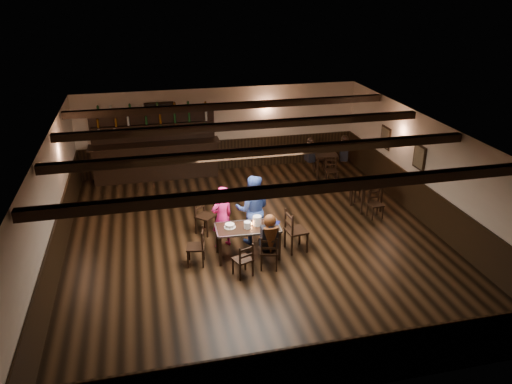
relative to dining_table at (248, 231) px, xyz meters
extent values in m
plane|color=black|center=(0.35, 0.70, -0.66)|extent=(10.00, 10.00, 0.00)
cube|color=beige|center=(0.35, 5.70, 0.69)|extent=(9.00, 0.02, 2.70)
cube|color=beige|center=(0.35, -4.30, 0.69)|extent=(9.00, 0.02, 2.70)
cube|color=beige|center=(-4.15, 0.70, 0.69)|extent=(0.02, 10.00, 2.70)
cube|color=beige|center=(4.85, 0.70, 0.69)|extent=(0.02, 10.00, 2.70)
cube|color=silver|center=(0.35, 0.70, 2.04)|extent=(9.00, 10.00, 0.02)
cube|color=black|center=(0.35, 5.67, -0.16)|extent=(9.00, 0.04, 1.00)
cube|color=black|center=(0.35, -4.27, -0.16)|extent=(9.00, 0.04, 1.00)
cube|color=black|center=(-4.12, 0.70, -0.16)|extent=(0.04, 10.00, 1.00)
cube|color=black|center=(4.82, 0.70, -0.16)|extent=(0.04, 10.00, 1.00)
cube|color=black|center=(-1.55, 5.67, 1.19)|extent=(0.90, 0.03, 1.00)
cube|color=black|center=(-1.55, 5.65, 1.19)|extent=(0.80, 0.02, 0.90)
cube|color=black|center=(4.82, 1.20, 0.94)|extent=(0.03, 0.55, 0.65)
cube|color=#72664C|center=(4.80, 1.20, 0.94)|extent=(0.02, 0.45, 0.55)
cube|color=black|center=(4.82, 3.10, 0.89)|extent=(0.03, 0.55, 0.65)
cube|color=#72664C|center=(4.80, 3.10, 0.89)|extent=(0.02, 0.45, 0.55)
cube|color=black|center=(0.35, -2.30, 1.94)|extent=(8.90, 0.18, 0.18)
cube|color=black|center=(0.35, -0.30, 1.94)|extent=(8.90, 0.18, 0.18)
cube|color=black|center=(0.35, 1.70, 1.94)|extent=(8.90, 0.18, 0.18)
cube|color=black|center=(0.35, 3.70, 1.94)|extent=(8.90, 0.18, 0.18)
cube|color=black|center=(-0.68, -0.27, -0.30)|extent=(0.06, 0.06, 0.71)
cube|color=black|center=(-0.65, 0.33, -0.30)|extent=(0.06, 0.06, 0.71)
cube|color=black|center=(0.65, -0.33, -0.30)|extent=(0.06, 0.06, 0.71)
cube|color=black|center=(0.68, 0.27, -0.30)|extent=(0.06, 0.06, 0.71)
cube|color=black|center=(0.00, 0.00, 0.07)|extent=(1.48, 0.78, 0.04)
cube|color=#A5A8AD|center=(0.01, 0.35, 0.07)|extent=(1.45, 0.09, 0.04)
cube|color=#A5A8AD|center=(-0.01, -0.35, 0.07)|extent=(1.45, 0.09, 0.04)
cube|color=#A5A8AD|center=(0.71, -0.03, 0.07)|extent=(0.06, 0.72, 0.04)
cube|color=#A5A8AD|center=(-0.71, 0.03, 0.07)|extent=(0.06, 0.72, 0.04)
cube|color=black|center=(-0.18, -0.56, -0.47)|extent=(0.04, 0.04, 0.38)
cube|color=black|center=(-0.08, -0.84, -0.47)|extent=(0.04, 0.04, 0.38)
cube|color=black|center=(-0.48, -0.67, -0.47)|extent=(0.04, 0.04, 0.38)
cube|color=black|center=(-0.37, -0.95, -0.47)|extent=(0.04, 0.04, 0.38)
cube|color=black|center=(-0.28, -0.75, -0.27)|extent=(0.47, 0.46, 0.04)
cube|color=black|center=(-0.22, -0.89, -0.07)|extent=(0.36, 0.16, 0.39)
cube|color=black|center=(-0.22, -0.89, -0.11)|extent=(0.30, 0.13, 0.04)
cube|color=black|center=(-0.22, -0.89, 0.05)|extent=(0.30, 0.13, 0.04)
cube|color=black|center=(0.55, -0.48, -0.46)|extent=(0.04, 0.04, 0.39)
cube|color=black|center=(0.47, -0.78, -0.46)|extent=(0.04, 0.04, 0.39)
cube|color=black|center=(0.23, -0.39, -0.46)|extent=(0.04, 0.04, 0.39)
cube|color=black|center=(0.15, -0.69, -0.46)|extent=(0.04, 0.04, 0.39)
cube|color=black|center=(0.35, -0.58, -0.25)|extent=(0.47, 0.45, 0.04)
cube|color=black|center=(0.31, -0.73, -0.04)|extent=(0.38, 0.13, 0.41)
cube|color=black|center=(0.31, -0.73, -0.08)|extent=(0.32, 0.11, 0.05)
cube|color=black|center=(0.31, -0.73, 0.08)|extent=(0.32, 0.11, 0.05)
cube|color=black|center=(-1.32, 0.13, -0.45)|extent=(0.04, 0.04, 0.41)
cube|color=black|center=(-1.00, 0.07, -0.45)|extent=(0.04, 0.04, 0.41)
cube|color=black|center=(-1.39, -0.21, -0.45)|extent=(0.04, 0.04, 0.41)
cube|color=black|center=(-1.06, -0.27, -0.45)|extent=(0.04, 0.04, 0.41)
cube|color=black|center=(-1.19, -0.07, -0.23)|extent=(0.45, 0.47, 0.04)
cube|color=black|center=(-1.03, -0.10, -0.01)|extent=(0.11, 0.40, 0.43)
cube|color=black|center=(-1.03, -0.10, -0.06)|extent=(0.09, 0.34, 0.05)
cube|color=black|center=(-1.03, -0.10, 0.12)|extent=(0.09, 0.34, 0.05)
cube|color=black|center=(1.37, -0.16, -0.42)|extent=(0.04, 0.04, 0.49)
cube|color=black|center=(0.98, -0.20, -0.42)|extent=(0.04, 0.04, 0.49)
cube|color=black|center=(1.31, 0.25, -0.42)|extent=(0.04, 0.04, 0.49)
cube|color=black|center=(0.93, 0.20, -0.42)|extent=(0.04, 0.04, 0.49)
cube|color=black|center=(1.15, 0.02, -0.15)|extent=(0.51, 0.53, 0.05)
cube|color=black|center=(0.96, 0.00, 0.10)|extent=(0.10, 0.48, 0.51)
cube|color=black|center=(0.96, 0.00, 0.05)|extent=(0.08, 0.41, 0.06)
cube|color=black|center=(0.96, 0.00, 0.26)|extent=(0.08, 0.41, 0.06)
cube|color=black|center=(-0.78, 1.10, -0.44)|extent=(0.05, 0.05, 0.44)
cube|color=black|center=(-1.03, 1.34, -0.44)|extent=(0.05, 0.05, 0.44)
cube|color=black|center=(-0.52, 1.36, -0.44)|extent=(0.05, 0.05, 0.44)
cube|color=black|center=(-0.77, 1.60, -0.44)|extent=(0.05, 0.05, 0.44)
cube|color=black|center=(-0.77, 1.35, -0.20)|extent=(0.59, 0.59, 0.04)
cube|color=black|center=(-0.90, 1.47, 0.03)|extent=(0.32, 0.33, 0.46)
cube|color=black|center=(-0.90, 1.47, -0.02)|extent=(0.27, 0.28, 0.05)
cube|color=black|center=(-0.90, 1.47, 0.16)|extent=(0.27, 0.28, 0.05)
imported|color=#E92F88|center=(-0.48, 0.59, 0.10)|extent=(0.66, 0.56, 1.52)
imported|color=navy|center=(0.26, 0.65, 0.19)|extent=(0.95, 0.82, 1.71)
cube|color=black|center=(0.35, -0.46, -0.14)|extent=(0.34, 0.34, 0.14)
cube|color=black|center=(0.35, -0.58, 0.11)|extent=(0.36, 0.21, 0.50)
cylinder|color=black|center=(0.35, -0.58, 0.34)|extent=(0.11, 0.36, 0.36)
sphere|color=#D8A384|center=(0.35, -0.58, 0.50)|extent=(0.22, 0.22, 0.22)
sphere|color=#3D220E|center=(0.35, -0.61, 0.51)|extent=(0.27, 0.27, 0.27)
cone|color=#3D220E|center=(0.35, -0.72, 0.08)|extent=(0.21, 0.21, 0.63)
cylinder|color=white|center=(-0.40, 0.07, 0.10)|extent=(0.26, 0.26, 0.01)
cylinder|color=white|center=(-0.40, 0.07, 0.14)|extent=(0.21, 0.21, 0.07)
cylinder|color=silver|center=(-0.40, 0.07, 0.13)|extent=(0.22, 0.22, 0.04)
cylinder|color=white|center=(-0.01, -0.04, 0.17)|extent=(0.16, 0.16, 0.15)
cylinder|color=white|center=(0.23, 0.03, 0.21)|extent=(0.19, 0.19, 0.23)
cylinder|color=#A5A8AD|center=(0.10, 0.05, 0.11)|extent=(0.06, 0.06, 0.03)
sphere|color=orange|center=(0.10, 0.05, 0.14)|extent=(0.03, 0.03, 0.03)
cylinder|color=silver|center=(0.40, -0.12, 0.13)|extent=(0.03, 0.03, 0.08)
cylinder|color=#A5A8AD|center=(0.46, -0.06, 0.13)|extent=(0.03, 0.03, 0.08)
cylinder|color=silver|center=(0.31, 0.11, 0.15)|extent=(0.07, 0.07, 0.12)
cube|color=maroon|center=(0.48, -0.15, 0.09)|extent=(0.32, 0.27, 0.00)
cube|color=#0D0F41|center=(0.61, 0.08, 0.09)|extent=(0.36, 0.32, 0.00)
cube|color=black|center=(-1.78, 5.35, -0.11)|extent=(3.81, 0.60, 1.10)
cube|color=black|center=(-1.78, 5.35, 0.47)|extent=(4.01, 0.70, 0.05)
cube|color=black|center=(-1.78, 5.62, 0.44)|extent=(3.81, 0.10, 2.20)
cube|color=black|center=(-1.78, 5.52, 0.69)|extent=(3.71, 0.22, 0.03)
cube|color=black|center=(-1.78, 5.52, 1.04)|extent=(3.71, 0.22, 0.03)
cube|color=black|center=(-1.78, 5.52, 1.39)|extent=(3.71, 0.22, 0.03)
cube|color=black|center=(3.70, 1.74, 0.07)|extent=(0.75, 0.75, 0.04)
cube|color=black|center=(3.43, 1.43, -0.30)|extent=(0.04, 0.04, 0.71)
cube|color=black|center=(3.39, 2.01, -0.30)|extent=(0.04, 0.04, 0.71)
cube|color=black|center=(4.01, 1.47, -0.30)|extent=(0.04, 0.04, 0.71)
cube|color=black|center=(3.97, 2.05, -0.30)|extent=(0.04, 0.04, 0.71)
cube|color=black|center=(3.46, 4.35, 0.07)|extent=(0.82, 0.82, 0.04)
cube|color=black|center=(3.12, 4.11, -0.30)|extent=(0.04, 0.04, 0.71)
cube|color=black|center=(3.22, 4.68, -0.30)|extent=(0.04, 0.04, 0.71)
cube|color=black|center=(3.70, 4.01, -0.30)|extent=(0.04, 0.04, 0.71)
cube|color=black|center=(3.80, 4.58, -0.30)|extent=(0.04, 0.04, 0.71)
cube|color=black|center=(3.01, 4.54, 0.08)|extent=(0.26, 0.39, 0.54)
sphere|color=#D8A384|center=(3.01, 4.54, 0.44)|extent=(0.21, 0.21, 0.21)
sphere|color=black|center=(3.01, 4.54, 0.48)|extent=(0.22, 0.22, 0.22)
cube|color=black|center=(4.10, 4.39, 0.10)|extent=(0.34, 0.45, 0.57)
sphere|color=#D8A384|center=(4.10, 4.39, 0.48)|extent=(0.22, 0.22, 0.22)
sphere|color=black|center=(4.10, 4.39, 0.51)|extent=(0.23, 0.23, 0.23)
camera|label=1|loc=(-2.07, -9.69, 5.27)|focal=35.00mm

